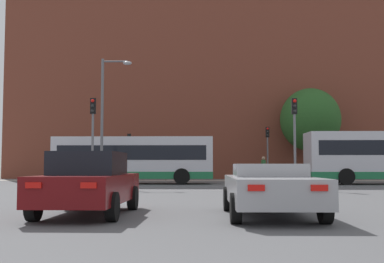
# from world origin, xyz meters

# --- Properties ---
(stop_line_strip) EXTENTS (7.88, 0.30, 0.01)m
(stop_line_strip) POSITION_xyz_m (0.00, 20.57, 0.00)
(stop_line_strip) COLOR silver
(stop_line_strip) RESTS_ON ground_plane
(far_pavement) EXTENTS (68.75, 2.50, 0.01)m
(far_pavement) POSITION_xyz_m (0.00, 34.25, 0.01)
(far_pavement) COLOR gray
(far_pavement) RESTS_ON ground_plane
(brick_civic_building) EXTENTS (35.73, 15.15, 21.62)m
(brick_civic_building) POSITION_xyz_m (0.55, 45.53, 10.04)
(brick_civic_building) COLOR brown
(brick_civic_building) RESTS_ON ground_plane
(car_saloon_left) EXTENTS (1.97, 4.42, 1.53)m
(car_saloon_left) POSITION_xyz_m (-2.22, 8.71, 0.77)
(car_saloon_left) COLOR #600C0F
(car_saloon_left) RESTS_ON ground_plane
(car_roadster_right) EXTENTS (2.09, 4.54, 1.24)m
(car_roadster_right) POSITION_xyz_m (2.14, 8.49, 0.66)
(car_roadster_right) COLOR #9E9EA3
(car_roadster_right) RESTS_ON ground_plane
(bus_crossing_lead) EXTENTS (10.04, 2.67, 2.96)m
(bus_crossing_lead) POSITION_xyz_m (-3.90, 27.70, 1.59)
(bus_crossing_lead) COLOR silver
(bus_crossing_lead) RESTS_ON ground_plane
(traffic_light_near_left) EXTENTS (0.26, 0.31, 4.59)m
(traffic_light_near_left) POSITION_xyz_m (-5.06, 21.16, 3.06)
(traffic_light_near_left) COLOR slate
(traffic_light_near_left) RESTS_ON ground_plane
(traffic_light_near_right) EXTENTS (0.26, 0.31, 4.53)m
(traffic_light_near_right) POSITION_xyz_m (5.10, 21.02, 3.03)
(traffic_light_near_right) COLOR slate
(traffic_light_near_right) RESTS_ON ground_plane
(traffic_light_far_right) EXTENTS (0.26, 0.31, 4.09)m
(traffic_light_far_right) POSITION_xyz_m (5.39, 33.53, 2.75)
(traffic_light_far_right) COLOR slate
(traffic_light_far_right) RESTS_ON ground_plane
(traffic_light_far_left) EXTENTS (0.26, 0.31, 3.61)m
(traffic_light_far_left) POSITION_xyz_m (-5.22, 33.95, 2.46)
(traffic_light_far_left) COLOR slate
(traffic_light_far_left) RESTS_ON ground_plane
(street_lamp_junction) EXTENTS (1.76, 0.36, 7.33)m
(street_lamp_junction) POSITION_xyz_m (-5.00, 24.35, 4.43)
(street_lamp_junction) COLOR slate
(street_lamp_junction) RESTS_ON ground_plane
(pedestrian_waiting) EXTENTS (0.31, 0.44, 1.86)m
(pedestrian_waiting) POSITION_xyz_m (5.15, 34.17, 1.11)
(pedestrian_waiting) COLOR black
(pedestrian_waiting) RESTS_ON ground_plane
(pedestrian_walking_east) EXTENTS (0.24, 0.41, 1.66)m
(pedestrian_walking_east) POSITION_xyz_m (-2.44, 35.10, 0.97)
(pedestrian_walking_east) COLOR brown
(pedestrian_walking_east) RESTS_ON ground_plane
(tree_by_building) EXTENTS (4.87, 4.87, 7.43)m
(tree_by_building) POSITION_xyz_m (9.21, 36.17, 4.87)
(tree_by_building) COLOR #4C3823
(tree_by_building) RESTS_ON ground_plane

